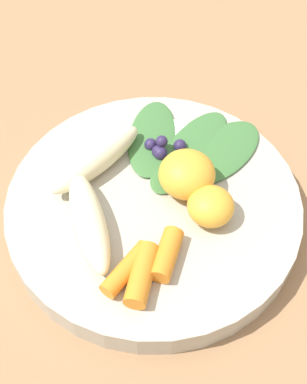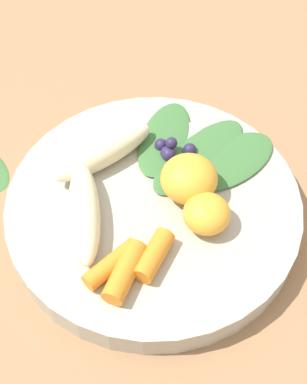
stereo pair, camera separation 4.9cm
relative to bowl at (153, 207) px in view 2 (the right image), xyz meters
name	(u,v)px [view 2 (the right image)]	position (x,y,z in m)	size (l,w,h in m)	color
ground_plane	(153,216)	(0.00, 0.00, -0.01)	(2.40, 2.40, 0.00)	#99704C
bowl	(153,207)	(0.00, 0.00, 0.00)	(0.29, 0.29, 0.03)	#B2AD9E
banana_peeled_left	(84,212)	(-0.03, -0.06, 0.03)	(0.11, 0.03, 0.03)	beige
banana_peeled_right	(104,152)	(-0.07, 0.01, 0.03)	(0.11, 0.03, 0.03)	beige
orange_segment_near	(189,179)	(0.02, 0.03, 0.04)	(0.05, 0.05, 0.04)	#F4A833
orange_segment_far	(207,214)	(0.06, 0.01, 0.03)	(0.04, 0.04, 0.03)	#F4A833
carrot_front	(112,264)	(0.02, -0.08, 0.02)	(0.02, 0.02, 0.06)	orange
carrot_mid_left	(125,272)	(0.03, -0.08, 0.02)	(0.02, 0.02, 0.06)	orange
carrot_mid_right	(154,255)	(0.04, -0.05, 0.02)	(0.02, 0.02, 0.05)	orange
blueberry_pile	(173,154)	(-0.01, 0.05, 0.02)	(0.05, 0.05, 0.02)	#2D234C
coconut_shred_patch	(183,136)	(-0.02, 0.08, 0.02)	(0.04, 0.04, 0.00)	white
kale_leaf_left	(231,161)	(0.04, 0.08, 0.02)	(0.11, 0.06, 0.01)	#3D7038
kale_leaf_right	(199,156)	(0.01, 0.07, 0.02)	(0.13, 0.05, 0.01)	#3D7038
kale_leaf_rear	(164,138)	(-0.04, 0.07, 0.02)	(0.11, 0.05, 0.01)	#3D7038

